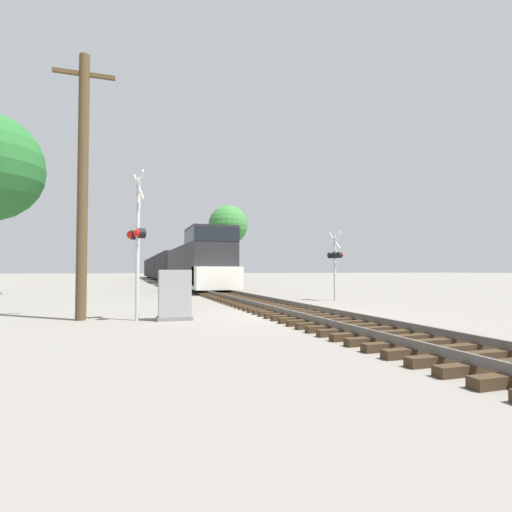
# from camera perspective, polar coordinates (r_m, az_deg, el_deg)

# --- Properties ---
(ground_plane) EXTENTS (400.00, 400.00, 0.00)m
(ground_plane) POSITION_cam_1_polar(r_m,az_deg,el_deg) (13.86, 5.15, -8.29)
(ground_plane) COLOR slate
(rail_track_bed) EXTENTS (2.60, 160.00, 0.31)m
(rail_track_bed) POSITION_cam_1_polar(r_m,az_deg,el_deg) (13.84, 5.15, -7.73)
(rail_track_bed) COLOR #382819
(rail_track_bed) RESTS_ON ground
(freight_train) EXTENTS (2.95, 69.45, 4.38)m
(freight_train) POSITION_cam_1_polar(r_m,az_deg,el_deg) (57.68, -12.78, -1.58)
(freight_train) COLOR #232326
(freight_train) RESTS_ON ground
(crossing_signal_near) EXTENTS (0.55, 1.01, 4.50)m
(crossing_signal_near) POSITION_cam_1_polar(r_m,az_deg,el_deg) (12.59, -16.64, 2.57)
(crossing_signal_near) COLOR #B7B7BC
(crossing_signal_near) RESTS_ON ground
(crossing_signal_far) EXTENTS (0.44, 1.01, 3.42)m
(crossing_signal_far) POSITION_cam_1_polar(r_m,az_deg,el_deg) (20.30, 11.26, -0.31)
(crossing_signal_far) COLOR #B7B7BC
(crossing_signal_far) RESTS_ON ground
(relay_cabinet) EXTENTS (1.05, 0.50, 1.52)m
(relay_cabinet) POSITION_cam_1_polar(r_m,az_deg,el_deg) (12.34, -11.53, -5.53)
(relay_cabinet) COLOR slate
(relay_cabinet) RESTS_ON ground
(utility_pole) EXTENTS (1.80, 0.32, 8.15)m
(utility_pole) POSITION_cam_1_polar(r_m,az_deg,el_deg) (13.46, -23.51, 9.60)
(utility_pole) COLOR #4C3A23
(utility_pole) RESTS_ON ground
(tree_mid_background) EXTENTS (4.75, 4.75, 9.34)m
(tree_mid_background) POSITION_cam_1_polar(r_m,az_deg,el_deg) (48.37, -4.02, 4.37)
(tree_mid_background) COLOR brown
(tree_mid_background) RESTS_ON ground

